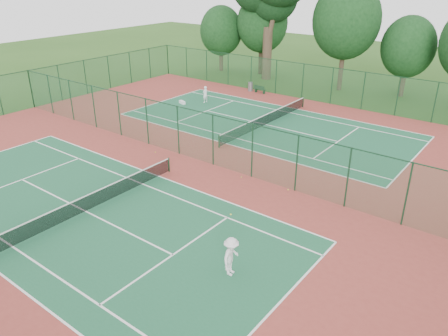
{
  "coord_description": "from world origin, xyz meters",
  "views": [
    {
      "loc": [
        18.23,
        -20.61,
        11.93
      ],
      "look_at": [
        4.57,
        -2.77,
        1.6
      ],
      "focal_mm": 35.0,
      "sensor_mm": 36.0,
      "label": 1
    }
  ],
  "objects_px": {
    "bench": "(260,89)",
    "player_far": "(205,94)",
    "trash_bin": "(250,87)",
    "player_near": "(231,256)",
    "kit_bag": "(182,102)"
  },
  "relations": [
    {
      "from": "player_far",
      "to": "bench",
      "type": "xyz_separation_m",
      "value": [
        2.26,
        6.17,
        -0.4
      ]
    },
    {
      "from": "bench",
      "to": "kit_bag",
      "type": "xyz_separation_m",
      "value": [
        -3.74,
        -7.88,
        -0.27
      ]
    },
    {
      "from": "player_far",
      "to": "trash_bin",
      "type": "xyz_separation_m",
      "value": [
        0.98,
        6.31,
        -0.35
      ]
    },
    {
      "from": "trash_bin",
      "to": "kit_bag",
      "type": "distance_m",
      "value": 8.39
    },
    {
      "from": "player_far",
      "to": "kit_bag",
      "type": "distance_m",
      "value": 2.35
    },
    {
      "from": "trash_bin",
      "to": "bench",
      "type": "distance_m",
      "value": 1.29
    },
    {
      "from": "player_near",
      "to": "bench",
      "type": "distance_m",
      "value": 29.87
    },
    {
      "from": "trash_bin",
      "to": "bench",
      "type": "xyz_separation_m",
      "value": [
        1.28,
        -0.14,
        -0.05
      ]
    },
    {
      "from": "trash_bin",
      "to": "player_near",
      "type": "bearing_deg",
      "value": -57.22
    },
    {
      "from": "player_far",
      "to": "kit_bag",
      "type": "bearing_deg",
      "value": -33.32
    },
    {
      "from": "player_near",
      "to": "bench",
      "type": "relative_size",
      "value": 1.35
    },
    {
      "from": "player_far",
      "to": "bench",
      "type": "relative_size",
      "value": 1.21
    },
    {
      "from": "trash_bin",
      "to": "kit_bag",
      "type": "xyz_separation_m",
      "value": [
        -2.46,
        -8.02,
        -0.32
      ]
    },
    {
      "from": "bench",
      "to": "player_far",
      "type": "bearing_deg",
      "value": -106.36
    },
    {
      "from": "bench",
      "to": "kit_bag",
      "type": "distance_m",
      "value": 8.72
    }
  ]
}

